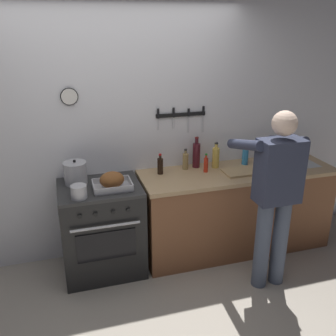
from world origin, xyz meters
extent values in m
plane|color=#A89E8E|center=(0.00, 0.00, 0.00)|extent=(8.00, 8.00, 0.00)
cube|color=silver|center=(0.00, 1.35, 1.30)|extent=(6.00, 0.10, 2.60)
cube|color=black|center=(0.67, 1.29, 1.45)|extent=(0.52, 0.02, 0.04)
cube|color=silver|center=(0.43, 1.28, 1.37)|extent=(0.01, 0.00, 0.11)
cube|color=black|center=(0.43, 1.28, 1.48)|extent=(0.02, 0.02, 0.10)
cube|color=silver|center=(0.59, 1.28, 1.37)|extent=(0.02, 0.00, 0.11)
cube|color=black|center=(0.59, 1.28, 1.48)|extent=(0.02, 0.02, 0.10)
cube|color=silver|center=(0.75, 1.28, 1.35)|extent=(0.01, 0.00, 0.17)
cube|color=black|center=(0.75, 1.28, 1.47)|extent=(0.02, 0.02, 0.08)
cube|color=silver|center=(0.91, 1.28, 1.34)|extent=(0.02, 0.00, 0.18)
cube|color=black|center=(0.91, 1.28, 1.48)|extent=(0.02, 0.02, 0.09)
cylinder|color=white|center=(-0.40, 1.28, 1.69)|extent=(0.14, 0.02, 0.14)
torus|color=black|center=(-0.40, 1.28, 1.69)|extent=(0.16, 0.02, 0.16)
cube|color=brown|center=(1.20, 0.99, 0.43)|extent=(2.00, 0.62, 0.86)
cube|color=tan|center=(1.20, 0.99, 0.88)|extent=(2.03, 0.65, 0.04)
cube|color=#B2B5B7|center=(1.88, 1.01, 0.84)|extent=(0.44, 0.36, 0.11)
cube|color=black|center=(-0.22, 0.99, 0.43)|extent=(0.76, 0.62, 0.87)
cube|color=black|center=(-0.22, 0.67, 0.45)|extent=(0.53, 0.01, 0.28)
cube|color=#2D2D2D|center=(-0.22, 0.99, 0.89)|extent=(0.76, 0.62, 0.03)
cylinder|color=black|center=(-0.43, 0.67, 0.78)|extent=(0.04, 0.02, 0.04)
cylinder|color=black|center=(-0.30, 0.67, 0.78)|extent=(0.04, 0.02, 0.04)
cylinder|color=black|center=(-0.14, 0.67, 0.78)|extent=(0.04, 0.02, 0.04)
cylinder|color=black|center=(-0.01, 0.67, 0.78)|extent=(0.04, 0.02, 0.04)
cylinder|color=silver|center=(-0.22, 0.65, 0.66)|extent=(0.61, 0.02, 0.02)
cylinder|color=#4C566B|center=(1.14, 0.32, 0.43)|extent=(0.14, 0.14, 0.86)
cylinder|color=#4C566B|center=(1.32, 0.32, 0.43)|extent=(0.14, 0.14, 0.86)
cube|color=#2D3347|center=(1.23, 0.32, 1.14)|extent=(0.38, 0.22, 0.56)
sphere|color=beige|center=(1.23, 0.32, 1.55)|extent=(0.21, 0.21, 0.21)
cylinder|color=#2D3347|center=(1.02, 0.56, 1.32)|extent=(0.09, 0.55, 0.22)
cylinder|color=#2D3347|center=(1.44, 0.56, 1.32)|extent=(0.09, 0.55, 0.22)
cube|color=#B7B7BC|center=(-0.11, 0.90, 0.91)|extent=(0.34, 0.25, 0.01)
cube|color=#B7B7BC|center=(-0.11, 0.77, 0.94)|extent=(0.34, 0.01, 0.05)
cube|color=#B7B7BC|center=(-0.11, 1.02, 0.94)|extent=(0.34, 0.01, 0.05)
cube|color=#B7B7BC|center=(-0.28, 0.90, 0.94)|extent=(0.01, 0.25, 0.05)
cube|color=#B7B7BC|center=(0.06, 0.90, 0.94)|extent=(0.01, 0.25, 0.05)
ellipsoid|color=brown|center=(-0.11, 0.90, 0.99)|extent=(0.22, 0.16, 0.15)
cylinder|color=#B7B7BC|center=(-0.42, 1.12, 1.00)|extent=(0.21, 0.21, 0.20)
cylinder|color=#B2B2B7|center=(-0.42, 1.12, 1.10)|extent=(0.22, 0.22, 0.01)
sphere|color=black|center=(-0.42, 1.12, 1.12)|extent=(0.03, 0.03, 0.03)
cylinder|color=#B7B7BC|center=(-0.41, 0.78, 0.96)|extent=(0.14, 0.14, 0.12)
cube|color=tan|center=(1.20, 0.92, 0.91)|extent=(0.36, 0.24, 0.02)
cylinder|color=black|center=(0.41, 1.13, 0.98)|extent=(0.06, 0.06, 0.16)
cylinder|color=black|center=(0.41, 1.13, 1.08)|extent=(0.03, 0.03, 0.04)
cylinder|color=#B21919|center=(0.41, 1.13, 1.10)|extent=(0.03, 0.03, 0.01)
cylinder|color=#997F4C|center=(0.69, 1.18, 0.98)|extent=(0.06, 0.06, 0.17)
cylinder|color=#997F4C|center=(0.69, 1.18, 1.08)|extent=(0.03, 0.03, 0.04)
cylinder|color=black|center=(0.69, 1.18, 1.11)|extent=(0.03, 0.03, 0.01)
cylinder|color=gold|center=(1.01, 1.14, 1.01)|extent=(0.07, 0.07, 0.21)
cylinder|color=gold|center=(1.01, 1.14, 1.13)|extent=(0.03, 0.03, 0.05)
cylinder|color=black|center=(1.01, 1.14, 1.16)|extent=(0.04, 0.04, 0.01)
cylinder|color=#47141E|center=(0.82, 1.20, 1.03)|extent=(0.08, 0.08, 0.25)
cylinder|color=#47141E|center=(0.82, 1.20, 1.18)|extent=(0.04, 0.04, 0.06)
cylinder|color=maroon|center=(0.82, 1.20, 1.22)|extent=(0.04, 0.04, 0.01)
cylinder|color=red|center=(0.86, 1.04, 0.97)|extent=(0.04, 0.04, 0.15)
cylinder|color=red|center=(0.86, 1.04, 1.06)|extent=(0.02, 0.02, 0.03)
cylinder|color=#197219|center=(0.86, 1.04, 1.09)|extent=(0.02, 0.02, 0.01)
cylinder|color=#338CCC|center=(1.35, 1.13, 0.98)|extent=(0.07, 0.07, 0.17)
cylinder|color=#338CCC|center=(1.35, 1.13, 1.08)|extent=(0.03, 0.03, 0.04)
cylinder|color=white|center=(1.35, 1.13, 1.11)|extent=(0.03, 0.03, 0.01)
camera|label=1|loc=(-0.51, -2.26, 2.31)|focal=40.24mm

